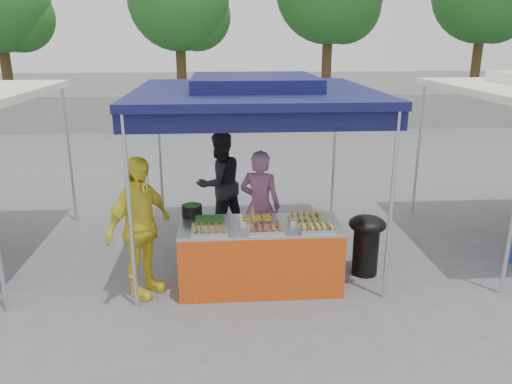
{
  "coord_description": "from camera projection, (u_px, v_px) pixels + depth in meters",
  "views": [
    {
      "loc": [
        -0.46,
        -5.85,
        3.08
      ],
      "look_at": [
        0.0,
        0.6,
        1.05
      ],
      "focal_mm": 35.0,
      "sensor_mm": 36.0,
      "label": 1
    }
  ],
  "objects": [
    {
      "name": "ground_plane",
      "position": [
        259.0,
        282.0,
        6.52
      ],
      "size": [
        80.0,
        80.0,
        0.0
      ],
      "primitive_type": "plane",
      "color": "#5F5F61"
    },
    {
      "name": "back_wall",
      "position": [
        234.0,
        113.0,
        16.81
      ],
      "size": [
        40.0,
        0.25,
        1.2
      ],
      "primitive_type": "cube",
      "color": "gray",
      "rests_on": "ground_plane"
    },
    {
      "name": "main_canopy",
      "position": [
        254.0,
        91.0,
        6.74
      ],
      "size": [
        3.2,
        3.2,
        2.57
      ],
      "color": "silver",
      "rests_on": "ground_plane"
    },
    {
      "name": "tree_0",
      "position": [
        2.0,
        5.0,
        17.02
      ],
      "size": [
        3.54,
        3.48,
        5.99
      ],
      "color": "#44321A",
      "rests_on": "ground_plane"
    },
    {
      "name": "tree_1",
      "position": [
        183.0,
        4.0,
        17.42
      ],
      "size": [
        3.58,
        3.53,
        6.07
      ],
      "color": "#44321A",
      "rests_on": "ground_plane"
    },
    {
      "name": "vendor_table",
      "position": [
        260.0,
        256.0,
        6.3
      ],
      "size": [
        2.0,
        0.8,
        0.85
      ],
      "color": "#CC4612",
      "rests_on": "ground_plane"
    },
    {
      "name": "food_tray_fl",
      "position": [
        209.0,
        230.0,
        5.89
      ],
      "size": [
        0.42,
        0.3,
        0.07
      ],
      "color": "silver",
      "rests_on": "vendor_table"
    },
    {
      "name": "food_tray_fm",
      "position": [
        266.0,
        229.0,
        5.94
      ],
      "size": [
        0.42,
        0.3,
        0.07
      ],
      "color": "silver",
      "rests_on": "vendor_table"
    },
    {
      "name": "food_tray_fr",
      "position": [
        317.0,
        227.0,
        5.98
      ],
      "size": [
        0.42,
        0.3,
        0.07
      ],
      "color": "silver",
      "rests_on": "vendor_table"
    },
    {
      "name": "food_tray_bl",
      "position": [
        210.0,
        221.0,
        6.18
      ],
      "size": [
        0.42,
        0.3,
        0.07
      ],
      "color": "silver",
      "rests_on": "vendor_table"
    },
    {
      "name": "food_tray_bm",
      "position": [
        257.0,
        219.0,
        6.25
      ],
      "size": [
        0.42,
        0.3,
        0.07
      ],
      "color": "silver",
      "rests_on": "vendor_table"
    },
    {
      "name": "food_tray_br",
      "position": [
        306.0,
        218.0,
        6.29
      ],
      "size": [
        0.42,
        0.3,
        0.07
      ],
      "color": "silver",
      "rests_on": "vendor_table"
    },
    {
      "name": "cooking_pot",
      "position": [
        192.0,
        211.0,
        6.42
      ],
      "size": [
        0.26,
        0.26,
        0.15
      ],
      "primitive_type": "cylinder",
      "color": "black",
      "rests_on": "vendor_table"
    },
    {
      "name": "skewer_cup",
      "position": [
        253.0,
        225.0,
        6.02
      ],
      "size": [
        0.07,
        0.07,
        0.09
      ],
      "primitive_type": "cylinder",
      "color": "silver",
      "rests_on": "vendor_table"
    },
    {
      "name": "wok_burner",
      "position": [
        366.0,
        240.0,
        6.63
      ],
      "size": [
        0.49,
        0.49,
        0.83
      ],
      "rotation": [
        0.0,
        0.0,
        -0.03
      ],
      "color": "black",
      "rests_on": "ground_plane"
    },
    {
      "name": "crate_left",
      "position": [
        237.0,
        253.0,
        7.09
      ],
      "size": [
        0.44,
        0.31,
        0.26
      ],
      "primitive_type": "cube",
      "color": "#152AAB",
      "rests_on": "ground_plane"
    },
    {
      "name": "crate_right",
      "position": [
        274.0,
        255.0,
        6.96
      ],
      "size": [
        0.51,
        0.36,
        0.31
      ],
      "primitive_type": "cube",
      "color": "#152AAB",
      "rests_on": "ground_plane"
    },
    {
      "name": "crate_stacked",
      "position": [
        274.0,
        235.0,
        6.87
      ],
      "size": [
        0.49,
        0.35,
        0.3
      ],
      "primitive_type": "cube",
      "color": "#152AAB",
      "rests_on": "crate_right"
    },
    {
      "name": "vendor_woman",
      "position": [
        260.0,
        206.0,
        7.01
      ],
      "size": [
        0.68,
        0.56,
        1.6
      ],
      "primitive_type": "imported",
      "rotation": [
        0.0,
        0.0,
        2.78
      ],
      "color": "#915C80",
      "rests_on": "ground_plane"
    },
    {
      "name": "helper_man",
      "position": [
        220.0,
        184.0,
        7.94
      ],
      "size": [
        1.02,
        0.96,
        1.66
      ],
      "primitive_type": "imported",
      "rotation": [
        0.0,
        0.0,
        3.7
      ],
      "color": "black",
      "rests_on": "ground_plane"
    },
    {
      "name": "customer_person",
      "position": [
        139.0,
        228.0,
        5.99
      ],
      "size": [
        0.94,
        1.09,
        1.75
      ],
      "primitive_type": "imported",
      "rotation": [
        0.0,
        0.0,
        0.96
      ],
      "color": "yellow",
      "rests_on": "ground_plane"
    }
  ]
}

